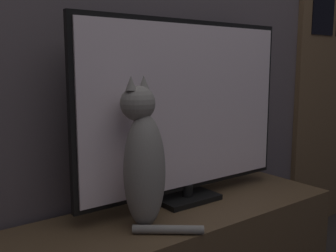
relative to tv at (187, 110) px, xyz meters
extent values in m
cube|color=black|center=(0.00, 0.00, -0.35)|extent=(0.24, 0.15, 0.02)
cylinder|color=black|center=(0.00, 0.00, -0.31)|extent=(0.04, 0.04, 0.05)
cube|color=black|center=(0.00, 0.00, 0.01)|extent=(0.94, 0.02, 0.64)
cube|color=silver|center=(0.00, -0.01, 0.01)|extent=(0.91, 0.01, 0.61)
ellipsoid|color=gray|center=(-0.27, -0.11, -0.17)|extent=(0.18, 0.17, 0.38)
ellipsoid|color=silver|center=(-0.29, -0.07, -0.19)|extent=(0.09, 0.06, 0.21)
sphere|color=gray|center=(-0.28, -0.09, 0.05)|extent=(0.14, 0.14, 0.11)
cone|color=gray|center=(-0.31, -0.10, 0.11)|extent=(0.04, 0.04, 0.04)
cone|color=gray|center=(-0.25, -0.08, 0.11)|extent=(0.04, 0.04, 0.04)
cylinder|color=gray|center=(-0.24, -0.20, -0.34)|extent=(0.19, 0.16, 0.03)
cube|color=black|center=(1.07, 0.13, 0.45)|extent=(0.20, 0.01, 0.22)
camera|label=1|loc=(-0.95, -1.14, 0.17)|focal=42.00mm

